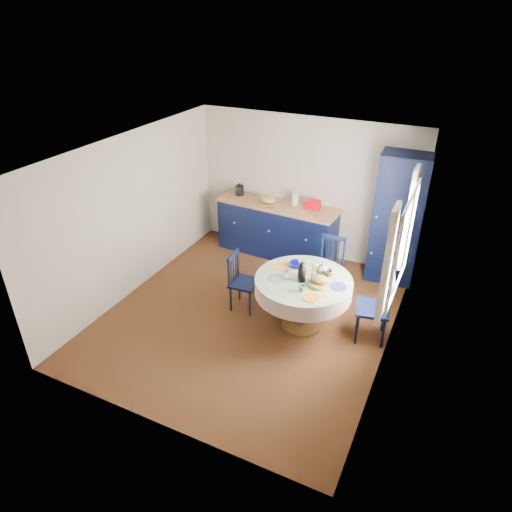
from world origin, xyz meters
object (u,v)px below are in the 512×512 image
(mug_a, at_px, (286,274))
(pantry_cabinet, at_px, (397,219))
(mug_b, at_px, (302,288))
(chair_left, at_px, (242,281))
(chair_right, at_px, (376,307))
(dining_table, at_px, (304,287))
(mug_d, at_px, (302,263))
(kitchen_counter, at_px, (277,228))
(chair_far, at_px, (329,267))
(cobalt_bowl, at_px, (297,265))
(mug_c, at_px, (328,274))

(mug_a, bearing_deg, pantry_cabinet, 61.29)
(mug_a, height_order, mug_b, mug_a)
(pantry_cabinet, bearing_deg, chair_left, -138.40)
(chair_right, bearing_deg, pantry_cabinet, 172.84)
(chair_right, height_order, mug_b, chair_right)
(dining_table, distance_m, mug_d, 0.39)
(kitchen_counter, bearing_deg, pantry_cabinet, 4.18)
(chair_far, relative_size, mug_d, 9.15)
(dining_table, bearing_deg, mug_a, -164.73)
(chair_right, bearing_deg, mug_a, -89.12)
(pantry_cabinet, xyz_separation_m, chair_far, (-0.79, -0.93, -0.59))
(kitchen_counter, distance_m, cobalt_bowl, 1.93)
(chair_far, xyz_separation_m, mug_d, (-0.22, -0.69, 0.37))
(chair_right, relative_size, mug_c, 7.86)
(pantry_cabinet, relative_size, mug_d, 20.32)
(dining_table, height_order, mug_a, dining_table)
(mug_b, height_order, mug_d, mug_d)
(kitchen_counter, bearing_deg, chair_right, -34.60)
(mug_d, bearing_deg, mug_a, -102.60)
(kitchen_counter, bearing_deg, mug_a, -60.43)
(mug_a, distance_m, cobalt_bowl, 0.34)
(mug_a, xyz_separation_m, mug_c, (0.50, 0.26, -0.00))
(chair_right, distance_m, mug_a, 1.29)
(dining_table, height_order, chair_left, dining_table)
(chair_far, bearing_deg, mug_a, -109.62)
(dining_table, distance_m, cobalt_bowl, 0.38)
(mug_b, xyz_separation_m, cobalt_bowl, (-0.28, 0.57, -0.02))
(mug_d, bearing_deg, cobalt_bowl, -148.19)
(chair_left, height_order, mug_a, mug_a)
(dining_table, height_order, chair_far, dining_table)
(pantry_cabinet, bearing_deg, kitchen_counter, 177.74)
(chair_left, bearing_deg, mug_c, -88.74)
(mug_b, distance_m, mug_d, 0.65)
(pantry_cabinet, xyz_separation_m, chair_left, (-1.86, -1.85, -0.62))
(kitchen_counter, distance_m, chair_far, 1.56)
(chair_far, bearing_deg, chair_right, -44.89)
(chair_left, xyz_separation_m, chair_right, (1.98, 0.12, 0.06))
(kitchen_counter, bearing_deg, chair_far, -31.79)
(dining_table, height_order, chair_right, dining_table)
(chair_left, relative_size, mug_b, 9.27)
(dining_table, height_order, mug_c, dining_table)
(mug_c, xyz_separation_m, mug_d, (-0.42, 0.11, -0.00))
(chair_right, relative_size, mug_d, 9.62)
(chair_right, distance_m, cobalt_bowl, 1.23)
(kitchen_counter, relative_size, dining_table, 1.67)
(dining_table, bearing_deg, mug_d, 116.65)
(chair_far, bearing_deg, cobalt_bowl, -114.54)
(mug_b, xyz_separation_m, mug_c, (0.19, 0.49, 0.01))
(chair_right, distance_m, mug_c, 0.79)
(chair_left, distance_m, mug_a, 0.88)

